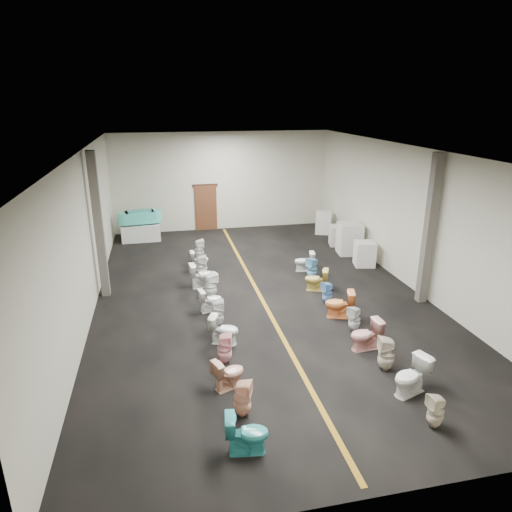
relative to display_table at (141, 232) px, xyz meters
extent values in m
plane|color=black|center=(3.79, -6.80, -0.36)|extent=(16.00, 16.00, 0.00)
plane|color=black|center=(3.79, -6.80, 4.14)|extent=(16.00, 16.00, 0.00)
plane|color=beige|center=(3.79, 1.20, 1.89)|extent=(10.00, 0.00, 10.00)
plane|color=beige|center=(3.79, -14.80, 1.89)|extent=(10.00, 0.00, 10.00)
plane|color=beige|center=(-1.21, -6.80, 1.89)|extent=(0.00, 16.00, 16.00)
plane|color=beige|center=(8.79, -6.80, 1.89)|extent=(0.00, 16.00, 16.00)
cube|color=#976816|center=(3.79, -6.80, -0.36)|extent=(0.12, 15.60, 0.01)
cube|color=#562D19|center=(2.99, 1.14, 0.69)|extent=(1.00, 0.10, 2.10)
cube|color=#331C11|center=(2.99, 1.15, 1.76)|extent=(1.15, 0.08, 0.10)
cube|color=#59544C|center=(-0.96, -5.80, 1.89)|extent=(0.25, 0.25, 4.50)
cube|color=#59544C|center=(8.54, -8.30, 1.89)|extent=(0.25, 0.25, 4.50)
cube|color=silver|center=(0.00, 0.00, 0.00)|extent=(1.65, 0.84, 0.73)
cube|color=#46CBB6|center=(0.00, 0.00, 0.69)|extent=(1.28, 0.82, 0.50)
cylinder|color=#46CBB6|center=(-0.59, -0.09, 0.69)|extent=(0.66, 0.66, 0.50)
cylinder|color=#46CBB6|center=(0.59, 0.09, 0.69)|extent=(0.66, 0.66, 0.50)
cube|color=teal|center=(0.00, 0.00, 0.89)|extent=(1.05, 0.60, 0.20)
cube|color=silver|center=(8.19, -4.99, 0.09)|extent=(0.84, 0.84, 0.91)
cube|color=silver|center=(8.19, -3.56, 0.25)|extent=(1.01, 1.01, 1.23)
cube|color=silver|center=(8.19, -2.42, 0.05)|extent=(0.88, 0.88, 0.83)
cube|color=silver|center=(8.19, -0.57, 0.13)|extent=(0.90, 0.90, 0.99)
imported|color=teal|center=(2.10, -13.41, 0.02)|extent=(0.81, 0.54, 0.78)
imported|color=#F6BA9C|center=(2.20, -12.42, 0.02)|extent=(0.47, 0.46, 0.77)
imported|color=#E0A285|center=(2.08, -11.48, 0.00)|extent=(0.80, 0.64, 0.72)
imported|color=#FAAFB7|center=(2.14, -10.49, 0.02)|extent=(0.41, 0.40, 0.76)
imported|color=white|center=(2.26, -9.58, 0.01)|extent=(0.84, 0.67, 0.75)
imported|color=silver|center=(2.21, -8.63, 0.02)|extent=(0.38, 0.37, 0.77)
imported|color=white|center=(2.13, -7.64, -0.02)|extent=(0.75, 0.52, 0.69)
imported|color=white|center=(2.25, -6.78, 0.06)|extent=(0.51, 0.50, 0.84)
imported|color=white|center=(2.08, -5.80, 0.05)|extent=(0.85, 0.54, 0.83)
imported|color=silver|center=(2.14, -4.92, 0.03)|extent=(0.41, 0.40, 0.80)
imported|color=white|center=(2.16, -4.02, -0.03)|extent=(0.66, 0.38, 0.67)
imported|color=white|center=(2.24, -3.04, 0.04)|extent=(0.40, 0.39, 0.80)
imported|color=beige|center=(5.70, -13.51, -0.02)|extent=(0.34, 0.33, 0.70)
imported|color=white|center=(5.78, -12.48, 0.05)|extent=(0.93, 0.71, 0.84)
imported|color=beige|center=(5.69, -11.55, 0.05)|extent=(0.44, 0.44, 0.83)
imported|color=#E29D96|center=(5.63, -10.61, 0.03)|extent=(0.80, 0.49, 0.79)
imported|color=silver|center=(5.75, -9.66, -0.01)|extent=(0.43, 0.43, 0.71)
imported|color=#F58C43|center=(5.66, -8.82, 0.04)|extent=(0.90, 0.67, 0.82)
imported|color=#74AEE8|center=(5.65, -7.88, -0.02)|extent=(0.38, 0.38, 0.70)
imported|color=#DBC658|center=(5.66, -6.86, 0.01)|extent=(0.84, 0.67, 0.75)
imported|color=#7CC6E9|center=(5.83, -5.94, 0.04)|extent=(0.48, 0.48, 0.80)
imported|color=white|center=(5.83, -5.08, 0.00)|extent=(0.76, 0.51, 0.72)
camera|label=1|loc=(0.90, -19.77, 5.53)|focal=32.00mm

